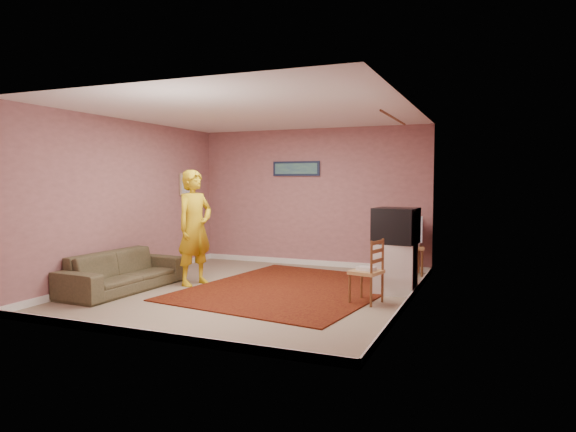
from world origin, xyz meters
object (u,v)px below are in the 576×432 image
at_px(crt_tv, 396,226).
at_px(chair_b, 366,264).
at_px(sofa, 123,271).
at_px(tv_cabinet, 395,268).
at_px(person, 195,228).
at_px(chair_a, 409,240).

height_order(crt_tv, chair_b, crt_tv).
xyz_separation_m(chair_b, sofa, (-3.51, -0.61, -0.24)).
xyz_separation_m(tv_cabinet, crt_tv, (-0.01, 0.00, 0.62)).
distance_m(tv_cabinet, person, 3.10).
bearing_deg(chair_a, crt_tv, -105.40).
distance_m(chair_a, person, 3.65).
bearing_deg(chair_b, tv_cabinet, 176.04).
bearing_deg(sofa, tv_cabinet, -67.22).
height_order(chair_a, person, person).
xyz_separation_m(crt_tv, sofa, (-3.74, -1.37, -0.69)).
bearing_deg(crt_tv, person, -162.91).
bearing_deg(tv_cabinet, chair_b, -107.55).
xyz_separation_m(tv_cabinet, chair_a, (-0.05, 1.53, 0.24)).
bearing_deg(tv_cabinet, sofa, -159.90).
height_order(crt_tv, sofa, crt_tv).
xyz_separation_m(crt_tv, person, (-2.99, -0.60, -0.08)).
xyz_separation_m(chair_b, person, (-2.76, 0.17, 0.37)).
height_order(tv_cabinet, sofa, tv_cabinet).
bearing_deg(chair_b, sofa, -66.57).
bearing_deg(crt_tv, chair_b, -101.30).
height_order(tv_cabinet, crt_tv, crt_tv).
height_order(tv_cabinet, chair_a, chair_a).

